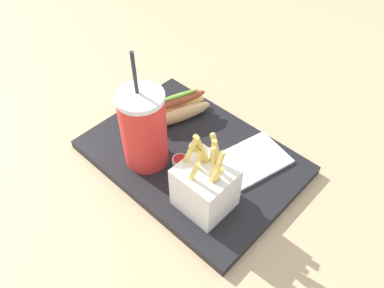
{
  "coord_description": "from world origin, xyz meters",
  "views": [
    {
      "loc": [
        -0.37,
        0.39,
        0.63
      ],
      "look_at": [
        0.0,
        0.0,
        0.05
      ],
      "focal_mm": 36.42,
      "sensor_mm": 36.0,
      "label": 1
    }
  ],
  "objects_px": {
    "fries_basket": "(205,187)",
    "soda_cup": "(144,129)",
    "ketchup_cup_1": "(180,162)",
    "napkin_stack": "(253,160)",
    "hot_dog_1": "(177,109)"
  },
  "relations": [
    {
      "from": "ketchup_cup_1",
      "to": "napkin_stack",
      "type": "xyz_separation_m",
      "value": [
        -0.1,
        -0.11,
        -0.01
      ]
    },
    {
      "from": "soda_cup",
      "to": "hot_dog_1",
      "type": "bearing_deg",
      "value": -71.7
    },
    {
      "from": "soda_cup",
      "to": "hot_dog_1",
      "type": "relative_size",
      "value": 1.56
    },
    {
      "from": "hot_dog_1",
      "to": "napkin_stack",
      "type": "relative_size",
      "value": 1.19
    },
    {
      "from": "hot_dog_1",
      "to": "napkin_stack",
      "type": "height_order",
      "value": "hot_dog_1"
    },
    {
      "from": "hot_dog_1",
      "to": "napkin_stack",
      "type": "bearing_deg",
      "value": -176.36
    },
    {
      "from": "fries_basket",
      "to": "ketchup_cup_1",
      "type": "xyz_separation_m",
      "value": [
        0.1,
        -0.03,
        -0.04
      ]
    },
    {
      "from": "fries_basket",
      "to": "soda_cup",
      "type": "bearing_deg",
      "value": -0.62
    },
    {
      "from": "fries_basket",
      "to": "hot_dog_1",
      "type": "xyz_separation_m",
      "value": [
        0.2,
        -0.13,
        -0.02
      ]
    },
    {
      "from": "soda_cup",
      "to": "ketchup_cup_1",
      "type": "height_order",
      "value": "soda_cup"
    },
    {
      "from": "soda_cup",
      "to": "hot_dog_1",
      "type": "xyz_separation_m",
      "value": [
        0.04,
        -0.13,
        -0.06
      ]
    },
    {
      "from": "fries_basket",
      "to": "ketchup_cup_1",
      "type": "height_order",
      "value": "fries_basket"
    },
    {
      "from": "hot_dog_1",
      "to": "ketchup_cup_1",
      "type": "distance_m",
      "value": 0.15
    },
    {
      "from": "ketchup_cup_1",
      "to": "fries_basket",
      "type": "bearing_deg",
      "value": 161.22
    },
    {
      "from": "hot_dog_1",
      "to": "ketchup_cup_1",
      "type": "bearing_deg",
      "value": 137.29
    }
  ]
}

